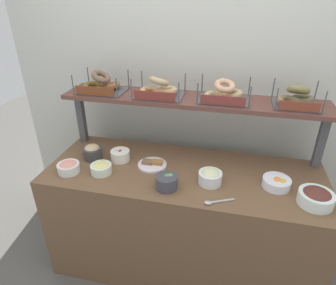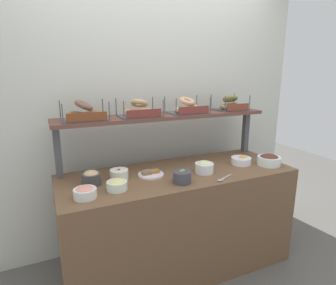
% 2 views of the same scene
% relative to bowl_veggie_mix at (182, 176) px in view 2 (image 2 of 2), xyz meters
% --- Properties ---
extents(ground_plane, '(8.00, 8.00, 0.00)m').
position_rel_bowl_veggie_mix_xyz_m(ground_plane, '(0.07, 0.20, -0.90)').
color(ground_plane, '#595651').
extents(back_wall, '(3.06, 0.06, 2.40)m').
position_rel_bowl_veggie_mix_xyz_m(back_wall, '(0.07, 0.75, 0.30)').
color(back_wall, beige).
rests_on(back_wall, ground_plane).
extents(deli_counter, '(1.86, 0.70, 0.85)m').
position_rel_bowl_veggie_mix_xyz_m(deli_counter, '(0.07, 0.20, -0.47)').
color(deli_counter, brown).
rests_on(deli_counter, ground_plane).
extents(shelf_riser_left, '(0.05, 0.05, 0.40)m').
position_rel_bowl_veggie_mix_xyz_m(shelf_riser_left, '(-0.80, 0.47, 0.15)').
color(shelf_riser_left, '#4C4C51').
rests_on(shelf_riser_left, deli_counter).
extents(shelf_riser_right, '(0.05, 0.05, 0.40)m').
position_rel_bowl_veggie_mix_xyz_m(shelf_riser_right, '(0.94, 0.47, 0.15)').
color(shelf_riser_right, '#4C4C51').
rests_on(shelf_riser_right, deli_counter).
extents(upper_shelf, '(1.82, 0.32, 0.03)m').
position_rel_bowl_veggie_mix_xyz_m(upper_shelf, '(0.07, 0.47, 0.37)').
color(upper_shelf, brown).
rests_on(upper_shelf, shelf_riser_left).
extents(bowl_veggie_mix, '(0.14, 0.14, 0.09)m').
position_rel_bowl_veggie_mix_xyz_m(bowl_veggie_mix, '(0.00, 0.00, 0.00)').
color(bowl_veggie_mix, '#41414B').
rests_on(bowl_veggie_mix, deli_counter).
extents(bowl_chocolate_spread, '(0.20, 0.20, 0.09)m').
position_rel_bowl_veggie_mix_xyz_m(bowl_chocolate_spread, '(0.86, 0.04, 0.00)').
color(bowl_chocolate_spread, white).
rests_on(bowl_chocolate_spread, deli_counter).
extents(bowl_egg_salad, '(0.14, 0.14, 0.08)m').
position_rel_bowl_veggie_mix_xyz_m(bowl_egg_salad, '(-0.46, 0.06, -0.01)').
color(bowl_egg_salad, white).
rests_on(bowl_egg_salad, deli_counter).
extents(bowl_hummus, '(0.14, 0.14, 0.11)m').
position_rel_bowl_veggie_mix_xyz_m(bowl_hummus, '(-0.61, 0.23, 0.01)').
color(bowl_hummus, '#3F3F3F').
rests_on(bowl_hummus, deli_counter).
extents(bowl_beet_salad, '(0.14, 0.14, 0.08)m').
position_rel_bowl_veggie_mix_xyz_m(bowl_beet_salad, '(-0.40, 0.25, -0.01)').
color(bowl_beet_salad, white).
rests_on(bowl_beet_salad, deli_counter).
extents(bowl_scallion_spread, '(0.15, 0.15, 0.10)m').
position_rel_bowl_veggie_mix_xyz_m(bowl_scallion_spread, '(0.25, 0.11, 0.00)').
color(bowl_scallion_spread, white).
rests_on(bowl_scallion_spread, deli_counter).
extents(bowl_fruit_salad, '(0.17, 0.17, 0.08)m').
position_rel_bowl_veggie_mix_xyz_m(bowl_fruit_salad, '(0.66, 0.16, -0.01)').
color(bowl_fruit_salad, white).
rests_on(bowl_fruit_salad, deli_counter).
extents(bowl_lox_spread, '(0.15, 0.15, 0.08)m').
position_rel_bowl_veggie_mix_xyz_m(bowl_lox_spread, '(-0.68, 0.02, -0.01)').
color(bowl_lox_spread, silver).
rests_on(bowl_lox_spread, deli_counter).
extents(serving_plate_white, '(0.20, 0.20, 0.04)m').
position_rel_bowl_veggie_mix_xyz_m(serving_plate_white, '(-0.16, 0.22, -0.03)').
color(serving_plate_white, white).
rests_on(serving_plate_white, deli_counter).
extents(serving_spoon_near_plate, '(0.17, 0.09, 0.01)m').
position_rel_bowl_veggie_mix_xyz_m(serving_spoon_near_plate, '(0.30, -0.08, -0.04)').
color(serving_spoon_near_plate, '#B7B7BC').
rests_on(serving_spoon_near_plate, deli_counter).
extents(bagel_basket_cinnamon_raisin, '(0.33, 0.27, 0.16)m').
position_rel_bowl_veggie_mix_xyz_m(bagel_basket_cinnamon_raisin, '(-0.59, 0.46, 0.43)').
color(bagel_basket_cinnamon_raisin, '#4C4C51').
rests_on(bagel_basket_cinnamon_raisin, upper_shelf).
extents(bagel_basket_sesame, '(0.33, 0.27, 0.15)m').
position_rel_bowl_veggie_mix_xyz_m(bagel_basket_sesame, '(-0.16, 0.45, 0.43)').
color(bagel_basket_sesame, '#4C4C51').
rests_on(bagel_basket_sesame, upper_shelf).
extents(bagel_basket_plain, '(0.33, 0.25, 0.14)m').
position_rel_bowl_veggie_mix_xyz_m(bagel_basket_plain, '(0.28, 0.46, 0.43)').
color(bagel_basket_plain, '#4C4C51').
rests_on(bagel_basket_plain, upper_shelf).
extents(bagel_basket_poppy, '(0.28, 0.25, 0.15)m').
position_rel_bowl_veggie_mix_xyz_m(bagel_basket_poppy, '(0.73, 0.46, 0.43)').
color(bagel_basket_poppy, '#4C4C51').
rests_on(bagel_basket_poppy, upper_shelf).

